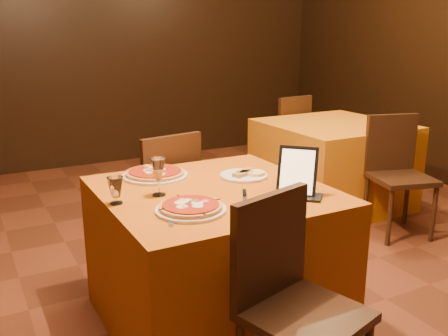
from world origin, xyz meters
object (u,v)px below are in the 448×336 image
pizza_far (155,174)px  tablet (297,171)px  chair_side_far (281,139)px  wine_glass (158,177)px  pizza_near (191,208)px  water_glass (116,190)px  chair_main_near (306,315)px  side_table (332,164)px  chair_side_near (401,178)px  main_table (214,257)px  chair_main_far (158,198)px

pizza_far → tablet: tablet is taller
chair_side_far → wine_glass: 2.87m
pizza_near → water_glass: bearing=135.7°
chair_side_far → pizza_far: bearing=30.9°
chair_main_near → side_table: bearing=31.8°
chair_side_far → pizza_far: chair_side_far is taller
chair_side_near → wine_glass: size_ratio=4.79×
main_table → chair_side_near: (1.80, 0.39, 0.08)m
chair_side_near → wine_glass: (-2.07, -0.35, 0.39)m
main_table → chair_side_far: bearing=47.9°
chair_side_far → main_table: bearing=39.3°
chair_main_far → chair_side_far: (1.80, 1.17, 0.00)m
wine_glass → pizza_near: bearing=-81.3°
side_table → pizza_far: pizza_far is taller
water_glass → chair_main_near: bearing=-58.1°
side_table → chair_side_near: size_ratio=1.21×
main_table → chair_main_near: size_ratio=1.21×
pizza_near → pizza_far: same height
pizza_near → tablet: (0.55, -0.03, 0.10)m
pizza_far → chair_main_near: bearing=-81.0°
chair_main_far → chair_side_near: same height
pizza_far → water_glass: bearing=-133.4°
main_table → water_glass: size_ratio=8.46×
pizza_near → chair_side_far: bearing=47.6°
chair_main_far → chair_side_far: bearing=-157.2°
water_glass → wine_glass: bearing=5.8°
main_table → pizza_far: bearing=117.0°
main_table → chair_main_near: 0.79m
chair_side_near → tablet: (-1.48, -0.66, 0.41)m
chair_main_far → chair_side_far: same height
chair_side_far → wine_glass: (-2.07, -1.95, 0.39)m
side_table → chair_side_far: size_ratio=1.21×
water_glass → chair_main_far: bearing=58.0°
chair_side_near → chair_side_far: size_ratio=1.00×
pizza_near → water_glass: size_ratio=2.45×
chair_side_near → wine_glass: wine_glass is taller
chair_main_near → tablet: bearing=42.3°
chair_main_far → water_glass: size_ratio=7.00×
pizza_near → pizza_far: size_ratio=0.88×
chair_main_far → tablet: bearing=96.1°
side_table → tablet: 2.13m
tablet → chair_main_far: bearing=151.1°
pizza_near → tablet: tablet is taller
side_table → pizza_far: size_ratio=3.06×
pizza_far → water_glass: water_glass is taller
main_table → pizza_far: (-0.18, 0.35, 0.39)m
main_table → side_table: 2.15m
chair_side_far → tablet: (-1.48, -2.26, 0.41)m
pizza_far → chair_side_near: bearing=1.0°
main_table → chair_main_far: size_ratio=1.21×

